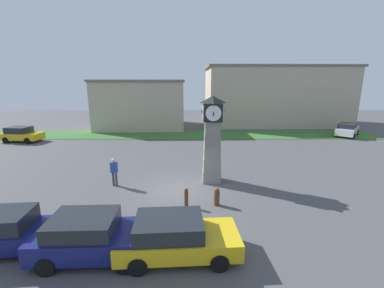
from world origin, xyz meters
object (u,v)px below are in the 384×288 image
object	(u,v)px
car_end_of_row	(22,134)
car_navy_sedan	(8,231)
clock_tower	(212,139)
car_near_tower	(91,236)
car_by_building	(176,236)
car_silver_hatch	(348,129)
bollard_mid_row	(217,196)
bollard_near_tower	(186,197)
pedestrian_near_bench	(114,170)

from	to	relation	value
car_end_of_row	car_navy_sedan	bearing A→B (deg)	-58.24
clock_tower	car_near_tower	bearing A→B (deg)	-123.67
car_by_building	car_silver_hatch	xyz separation A→B (m)	(18.99, 21.59, 0.02)
bollard_mid_row	car_by_building	xyz separation A→B (m)	(-1.88, -3.98, 0.29)
bollard_mid_row	car_by_building	distance (m)	4.41
bollard_near_tower	car_navy_sedan	world-z (taller)	car_navy_sedan
pedestrian_near_bench	clock_tower	bearing A→B (deg)	7.30
bollard_near_tower	car_navy_sedan	distance (m)	7.53
clock_tower	bollard_mid_row	size ratio (longest dim) A/B	5.75
pedestrian_near_bench	bollard_mid_row	bearing A→B (deg)	-23.18
bollard_mid_row	car_end_of_row	bearing A→B (deg)	143.15
bollard_mid_row	car_end_of_row	world-z (taller)	car_end_of_row
car_by_building	car_end_of_row	xyz separation A→B (m)	(-17.72, 18.67, 0.04)
car_navy_sedan	car_near_tower	xyz separation A→B (m)	(3.29, -0.36, 0.03)
pedestrian_near_bench	car_navy_sedan	bearing A→B (deg)	-109.29
clock_tower	car_end_of_row	xyz separation A→B (m)	(-19.57, 11.33, -1.99)
bollard_near_tower	car_near_tower	xyz separation A→B (m)	(-3.37, -3.88, 0.30)
bollard_near_tower	car_by_building	xyz separation A→B (m)	(-0.30, -3.83, 0.26)
bollard_mid_row	car_near_tower	size ratio (longest dim) A/B	0.23
car_by_building	clock_tower	bearing A→B (deg)	75.81
car_navy_sedan	pedestrian_near_bench	xyz separation A→B (m)	(2.19, 6.26, 0.22)
bollard_mid_row	car_silver_hatch	bearing A→B (deg)	45.82
bollard_mid_row	car_navy_sedan	xyz separation A→B (m)	(-8.23, -3.67, 0.31)
clock_tower	car_silver_hatch	size ratio (longest dim) A/B	1.18
clock_tower	car_navy_sedan	xyz separation A→B (m)	(-8.21, -7.03, -2.00)
bollard_near_tower	clock_tower	bearing A→B (deg)	66.11
car_navy_sedan	pedestrian_near_bench	world-z (taller)	pedestrian_near_bench
car_navy_sedan	car_by_building	bearing A→B (deg)	-2.81
bollard_near_tower	pedestrian_near_bench	distance (m)	5.26
bollard_mid_row	car_by_building	bearing A→B (deg)	-115.26
car_navy_sedan	car_end_of_row	world-z (taller)	car_end_of_row
car_end_of_row	pedestrian_near_bench	xyz separation A→B (m)	(13.55, -12.10, 0.20)
car_end_of_row	bollard_mid_row	bearing A→B (deg)	-36.85
car_navy_sedan	car_by_building	world-z (taller)	car_navy_sedan
car_near_tower	bollard_mid_row	bearing A→B (deg)	39.19
car_navy_sedan	car_by_building	xyz separation A→B (m)	(6.36, -0.31, -0.02)
car_near_tower	car_silver_hatch	xyz separation A→B (m)	(22.06, 21.64, -0.02)
bollard_near_tower	car_by_building	bearing A→B (deg)	-94.48
car_silver_hatch	car_end_of_row	size ratio (longest dim) A/B	1.09
car_navy_sedan	car_end_of_row	size ratio (longest dim) A/B	0.97
car_end_of_row	car_near_tower	bearing A→B (deg)	-51.95
car_silver_hatch	pedestrian_near_bench	distance (m)	27.60
bollard_mid_row	bollard_near_tower	bearing A→B (deg)	-174.44
car_navy_sedan	car_by_building	distance (m)	6.36
car_silver_hatch	car_end_of_row	xyz separation A→B (m)	(-36.71, -2.92, 0.01)
bollard_mid_row	car_navy_sedan	distance (m)	9.02
car_navy_sedan	car_end_of_row	xyz separation A→B (m)	(-11.36, 18.35, 0.02)
pedestrian_near_bench	car_near_tower	bearing A→B (deg)	-80.56
car_by_building	car_silver_hatch	bearing A→B (deg)	48.67
bollard_mid_row	pedestrian_near_bench	size ratio (longest dim) A/B	0.54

